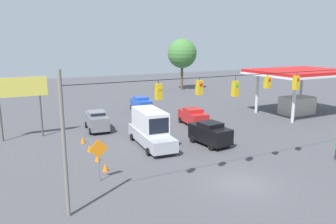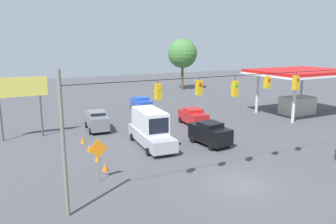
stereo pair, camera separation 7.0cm
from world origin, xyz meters
name	(u,v)px [view 1 (the left image)]	position (x,y,z in m)	size (l,w,h in m)	color
ground_plane	(241,184)	(0.00, 0.00, 0.00)	(140.00, 140.00, 0.00)	#47474C
overhead_signal_span	(235,105)	(-0.04, -0.99, 4.96)	(21.33, 0.38, 7.64)	slate
sedan_black_crossing_near	(210,133)	(-2.88, -7.76, 1.05)	(2.39, 4.16, 2.02)	black
sedan_blue_oncoming_deep	(141,104)	(-2.96, -23.75, 0.99)	(2.06, 3.93, 1.91)	#234CB2
sedan_grey_withflow_far	(97,120)	(4.68, -17.12, 1.04)	(2.35, 4.54, 1.99)	slate
sedan_red_oncoming_far	(193,116)	(-5.27, -14.53, 0.95)	(2.32, 4.20, 1.81)	red
box_truck_silver_withflow_mid	(150,128)	(1.87, -9.94, 1.55)	(2.73, 7.06, 3.16)	#A8AAB2
traffic_cone_nearest	(105,167)	(7.10, -6.04, 0.29)	(0.40, 0.40, 0.58)	orange
traffic_cone_second	(97,157)	(7.07, -8.22, 0.29)	(0.40, 0.40, 0.58)	orange
traffic_cone_third	(90,148)	(7.05, -10.74, 0.29)	(0.40, 0.40, 0.58)	orange
traffic_cone_fourth	(83,140)	(7.01, -13.34, 0.29)	(0.40, 0.40, 0.58)	orange
gas_station	(299,82)	(-19.77, -13.27, 4.05)	(11.41, 8.57, 5.57)	red
roadside_billboard	(19,92)	(11.67, -17.30, 4.40)	(4.93, 0.16, 5.76)	#4C473D
work_zone_sign	(99,152)	(7.91, -4.55, 1.99)	(1.27, 0.06, 2.84)	slate
tree_horizon_left	(182,54)	(-17.55, -38.68, 6.78)	(5.42, 5.42, 9.52)	brown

